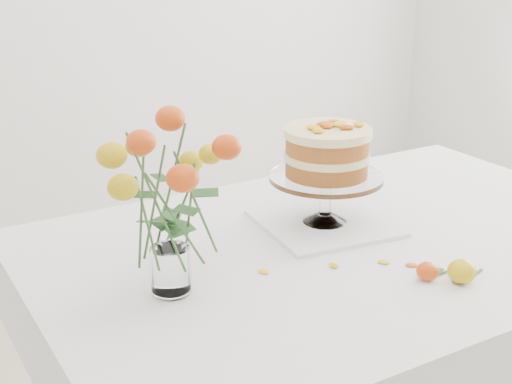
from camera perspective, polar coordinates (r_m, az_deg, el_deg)
table at (r=1.66m, az=7.43°, el=-6.24°), size 1.43×0.93×0.76m
napkin at (r=1.69m, az=5.50°, el=-2.49°), size 0.32×0.32×0.01m
cake_stand at (r=1.64m, az=5.68°, el=2.82°), size 0.27×0.27×0.24m
rose_vase at (r=1.30m, az=-7.17°, el=0.73°), size 0.31×0.31×0.38m
loose_rose_near at (r=1.47m, az=16.14°, el=-6.11°), size 0.10×0.06×0.05m
loose_rose_far at (r=1.46m, az=13.55°, el=-6.19°), size 0.08×0.04×0.04m
stray_petal_a at (r=1.49m, az=6.24°, el=-5.88°), size 0.03×0.02×0.00m
stray_petal_b at (r=1.52m, az=10.19°, el=-5.55°), size 0.03×0.02×0.00m
stray_petal_c at (r=1.52m, az=12.32°, el=-5.74°), size 0.03×0.02×0.00m
stray_petal_d at (r=1.46m, az=0.60°, el=-6.39°), size 0.03×0.02×0.00m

